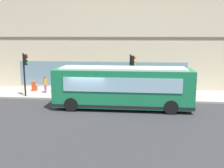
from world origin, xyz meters
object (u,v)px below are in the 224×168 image
pedestrian_near_building_entrance (55,82)px  pedestrian_walking_along_curb (45,83)px  city_bus_nearside (123,88)px  traffic_light_near_corner (132,68)px  fire_hydrant (85,88)px  pedestrian_near_hydrant (63,84)px  newspaper_vending_box (35,86)px  traffic_light_down_block (25,66)px

pedestrian_near_building_entrance → pedestrian_walking_along_curb: bearing=110.6°
city_bus_nearside → pedestrian_walking_along_curb: 8.31m
city_bus_nearside → pedestrian_near_building_entrance: bearing=56.6°
traffic_light_near_corner → pedestrian_near_building_entrance: 7.47m
fire_hydrant → pedestrian_near_hydrant: 2.42m
pedestrian_walking_along_curb → newspaper_vending_box: (0.76, 1.33, -0.42)m
traffic_light_near_corner → fire_hydrant: (2.41, 4.40, -2.20)m
pedestrian_walking_along_curb → newspaper_vending_box: 1.59m
pedestrian_near_hydrant → city_bus_nearside: bearing=-120.6°
newspaper_vending_box → pedestrian_near_hydrant: bearing=-115.3°
fire_hydrant → newspaper_vending_box: bearing=92.1°
traffic_light_near_corner → pedestrian_walking_along_curb: 8.22m
fire_hydrant → pedestrian_near_hydrant: (-1.72, 1.59, 0.61)m
city_bus_nearside → traffic_light_down_block: size_ratio=2.71×
city_bus_nearside → pedestrian_walking_along_curb: size_ratio=6.53×
traffic_light_near_corner → pedestrian_near_building_entrance: (1.78, 7.08, -1.58)m
traffic_light_near_corner → pedestrian_near_building_entrance: size_ratio=2.15×
traffic_light_near_corner → pedestrian_near_hydrant: bearing=83.4°
city_bus_nearside → traffic_light_near_corner: 2.80m
pedestrian_walking_along_curb → pedestrian_near_building_entrance: (0.31, -0.83, 0.11)m
traffic_light_down_block → pedestrian_near_building_entrance: size_ratio=2.17×
pedestrian_walking_along_curb → traffic_light_down_block: bearing=140.6°
traffic_light_near_corner → newspaper_vending_box: 9.74m
pedestrian_walking_along_curb → pedestrian_near_hydrant: pedestrian_near_hydrant is taller
traffic_light_down_block → pedestrian_walking_along_curb: 2.51m
fire_hydrant → pedestrian_walking_along_curb: bearing=104.9°
pedestrian_near_hydrant → newspaper_vending_box: bearing=64.7°
pedestrian_walking_along_curb → pedestrian_near_hydrant: size_ratio=0.91×
city_bus_nearside → traffic_light_near_corner: bearing=-14.1°
traffic_light_down_block → newspaper_vending_box: 3.06m
fire_hydrant → pedestrian_walking_along_curb: (-0.94, 3.52, 0.51)m
city_bus_nearside → newspaper_vending_box: bearing=61.4°
traffic_light_down_block → newspaper_vending_box: bearing=4.4°
newspaper_vending_box → traffic_light_near_corner: bearing=-103.6°
traffic_light_near_corner → pedestrian_walking_along_curb: bearing=79.5°
city_bus_nearside → newspaper_vending_box: city_bus_nearside is taller
city_bus_nearside → traffic_light_near_corner: size_ratio=2.74×
fire_hydrant → newspaper_vending_box: 4.85m
city_bus_nearside → traffic_light_down_block: 8.91m
traffic_light_down_block → pedestrian_walking_along_curb: bearing=-39.4°
pedestrian_walking_along_curb → newspaper_vending_box: bearing=60.3°
fire_hydrant → newspaper_vending_box: (-0.18, 4.85, 0.09)m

